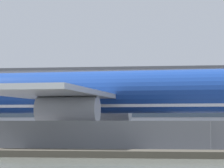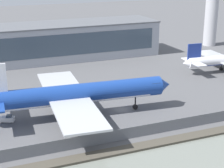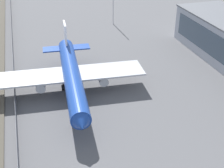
{
  "view_description": "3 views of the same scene",
  "coord_description": "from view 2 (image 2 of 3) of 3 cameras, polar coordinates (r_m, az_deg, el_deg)",
  "views": [
    {
      "loc": [
        -2.29,
        -59.92,
        2.74
      ],
      "look_at": [
        -10.42,
        1.33,
        6.95
      ],
      "focal_mm": 85.0,
      "sensor_mm": 36.0,
      "label": 1
    },
    {
      "loc": [
        -36.3,
        -82.13,
        36.58
      ],
      "look_at": [
        0.33,
        7.32,
        4.68
      ],
      "focal_mm": 60.0,
      "sensor_mm": 36.0,
      "label": 2
    },
    {
      "loc": [
        65.23,
        -11.1,
        46.91
      ],
      "look_at": [
        -7.41,
        10.48,
        3.98
      ],
      "focal_mm": 50.0,
      "sensor_mm": 36.0,
      "label": 3
    }
  ],
  "objects": [
    {
      "name": "ground_plane",
      "position": [
        96.96,
        1.46,
        -3.91
      ],
      "size": [
        500.0,
        500.0,
        0.0
      ],
      "primitive_type": "plane",
      "color": "#565659"
    },
    {
      "name": "shoreline_seawall",
      "position": [
        80.22,
        7.42,
        -8.83
      ],
      "size": [
        320.0,
        3.0,
        0.5
      ],
      "color": "#474238",
      "rests_on": "ground"
    },
    {
      "name": "perimeter_fence",
      "position": [
        83.26,
        5.92,
        -6.88
      ],
      "size": [
        280.0,
        0.1,
        2.69
      ],
      "color": "slate",
      "rests_on": "ground"
    },
    {
      "name": "cargo_jet_blue",
      "position": [
        90.98,
        -5.83,
        -1.66
      ],
      "size": [
        49.72,
        42.61,
        14.99
      ],
      "color": "#193D93",
      "rests_on": "ground"
    },
    {
      "name": "baggage_tug",
      "position": [
        92.78,
        -15.62,
        -5.13
      ],
      "size": [
        3.57,
        2.73,
        1.8
      ],
      "color": "white",
      "rests_on": "ground"
    },
    {
      "name": "terminal_building",
      "position": [
        146.99,
        -8.96,
        6.39
      ],
      "size": [
        82.89,
        19.89,
        13.78
      ],
      "color": "#9EA3AD",
      "rests_on": "ground"
    }
  ]
}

